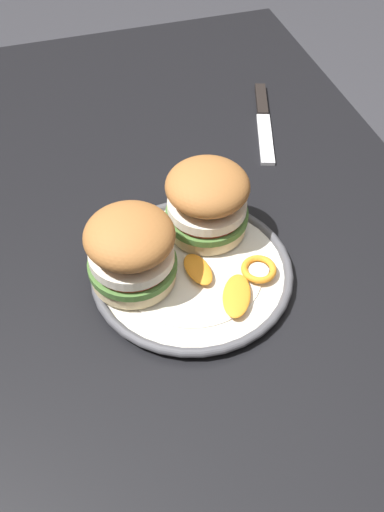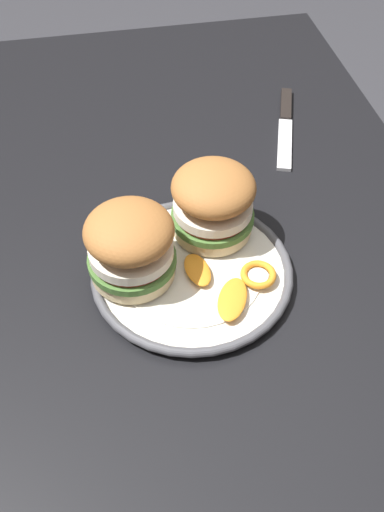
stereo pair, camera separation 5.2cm
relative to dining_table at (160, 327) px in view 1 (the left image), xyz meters
name	(u,v)px [view 1 (the left image)]	position (x,y,z in m)	size (l,w,h in m)	color
ground_plane	(172,494)	(0.00, 0.00, -0.67)	(8.00, 8.00, 0.00)	#333338
dining_table	(160,327)	(0.00, 0.00, 0.00)	(1.34, 0.86, 0.77)	black
dinner_plate	(192,272)	(0.01, 0.05, 0.12)	(0.26, 0.26, 0.02)	silver
sandwich_half_left	(130,246)	(0.00, -0.03, 0.17)	(0.14, 0.14, 0.10)	beige
sandwich_half_right	(207,200)	(-0.06, 0.09, 0.17)	(0.12, 0.12, 0.10)	beige
orange_peel_curled	(259,269)	(0.04, 0.12, 0.13)	(0.06, 0.06, 0.01)	orange
orange_peel_strip_long	(237,296)	(0.07, 0.08, 0.13)	(0.08, 0.06, 0.01)	orange
orange_peel_strip_short	(198,269)	(0.02, 0.05, 0.13)	(0.06, 0.04, 0.01)	orange
table_knife	(263,117)	(-0.29, 0.26, 0.11)	(0.22, 0.09, 0.01)	silver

